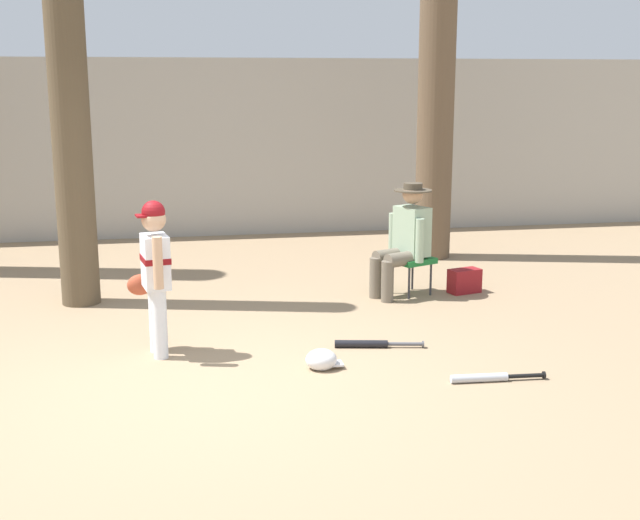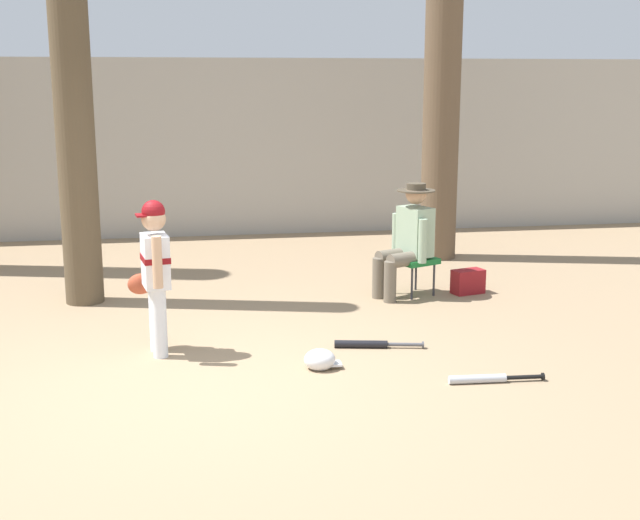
{
  "view_description": "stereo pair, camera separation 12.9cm",
  "coord_description": "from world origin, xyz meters",
  "px_view_note": "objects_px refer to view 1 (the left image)",
  "views": [
    {
      "loc": [
        -0.22,
        -5.88,
        2.26
      ],
      "look_at": [
        1.05,
        0.94,
        0.75
      ],
      "focal_mm": 46.7,
      "sensor_mm": 36.0,
      "label": 1
    },
    {
      "loc": [
        -0.09,
        -5.91,
        2.26
      ],
      "look_at": [
        1.05,
        0.94,
        0.75
      ],
      "focal_mm": 46.7,
      "sensor_mm": 36.0,
      "label": 2
    }
  ],
  "objects_px": {
    "folding_stool": "(411,261)",
    "batting_helmet_white": "(322,360)",
    "young_ballplayer": "(154,268)",
    "tree_behind_spectator": "(437,57)",
    "bat_aluminum_silver": "(487,378)",
    "tree_near_player": "(69,99)",
    "seated_spectator": "(405,237)",
    "bat_black_composite": "(368,344)",
    "handbag_beside_stool": "(464,281)"
  },
  "relations": [
    {
      "from": "seated_spectator",
      "to": "bat_aluminum_silver",
      "type": "distance_m",
      "value": 2.69
    },
    {
      "from": "tree_behind_spectator",
      "to": "handbag_beside_stool",
      "type": "relative_size",
      "value": 17.16
    },
    {
      "from": "bat_aluminum_silver",
      "to": "batting_helmet_white",
      "type": "relative_size",
      "value": 2.49
    },
    {
      "from": "young_ballplayer",
      "to": "batting_helmet_white",
      "type": "relative_size",
      "value": 4.36
    },
    {
      "from": "young_ballplayer",
      "to": "bat_aluminum_silver",
      "type": "xyz_separation_m",
      "value": [
        2.47,
        -1.12,
        -0.71
      ]
    },
    {
      "from": "young_ballplayer",
      "to": "bat_black_composite",
      "type": "relative_size",
      "value": 1.7
    },
    {
      "from": "bat_aluminum_silver",
      "to": "bat_black_composite",
      "type": "distance_m",
      "value": 1.19
    },
    {
      "from": "bat_aluminum_silver",
      "to": "bat_black_composite",
      "type": "height_order",
      "value": "same"
    },
    {
      "from": "tree_behind_spectator",
      "to": "folding_stool",
      "type": "distance_m",
      "value": 2.94
    },
    {
      "from": "young_ballplayer",
      "to": "bat_black_composite",
      "type": "xyz_separation_m",
      "value": [
        1.78,
        -0.15,
        -0.71
      ]
    },
    {
      "from": "seated_spectator",
      "to": "handbag_beside_stool",
      "type": "xyz_separation_m",
      "value": [
        0.68,
        0.0,
        -0.51
      ]
    },
    {
      "from": "tree_behind_spectator",
      "to": "seated_spectator",
      "type": "relative_size",
      "value": 4.86
    },
    {
      "from": "tree_behind_spectator",
      "to": "folding_stool",
      "type": "height_order",
      "value": "tree_behind_spectator"
    },
    {
      "from": "tree_near_player",
      "to": "tree_behind_spectator",
      "type": "bearing_deg",
      "value": 19.77
    },
    {
      "from": "tree_near_player",
      "to": "folding_stool",
      "type": "bearing_deg",
      "value": -4.67
    },
    {
      "from": "folding_stool",
      "to": "bat_black_composite",
      "type": "height_order",
      "value": "folding_stool"
    },
    {
      "from": "young_ballplayer",
      "to": "batting_helmet_white",
      "type": "xyz_separation_m",
      "value": [
        1.29,
        -0.6,
        -0.67
      ]
    },
    {
      "from": "tree_near_player",
      "to": "bat_black_composite",
      "type": "distance_m",
      "value": 3.82
    },
    {
      "from": "tree_behind_spectator",
      "to": "bat_aluminum_silver",
      "type": "distance_m",
      "value": 5.22
    },
    {
      "from": "handbag_beside_stool",
      "to": "seated_spectator",
      "type": "bearing_deg",
      "value": -179.94
    },
    {
      "from": "batting_helmet_white",
      "to": "young_ballplayer",
      "type": "bearing_deg",
      "value": 155.05
    },
    {
      "from": "tree_near_player",
      "to": "bat_aluminum_silver",
      "type": "relative_size",
      "value": 6.5
    },
    {
      "from": "seated_spectator",
      "to": "tree_behind_spectator",
      "type": "bearing_deg",
      "value": 63.73
    },
    {
      "from": "young_ballplayer",
      "to": "tree_near_player",
      "type": "bearing_deg",
      "value": 113.29
    },
    {
      "from": "batting_helmet_white",
      "to": "tree_behind_spectator",
      "type": "bearing_deg",
      "value": 60.9
    },
    {
      "from": "handbag_beside_stool",
      "to": "batting_helmet_white",
      "type": "height_order",
      "value": "handbag_beside_stool"
    },
    {
      "from": "seated_spectator",
      "to": "bat_black_composite",
      "type": "height_order",
      "value": "seated_spectator"
    },
    {
      "from": "tree_behind_spectator",
      "to": "bat_black_composite",
      "type": "xyz_separation_m",
      "value": [
        -1.71,
        -3.5,
        -2.5
      ]
    },
    {
      "from": "tree_behind_spectator",
      "to": "young_ballplayer",
      "type": "bearing_deg",
      "value": -136.11
    },
    {
      "from": "tree_near_player",
      "to": "seated_spectator",
      "type": "relative_size",
      "value": 4.04
    },
    {
      "from": "handbag_beside_stool",
      "to": "bat_aluminum_silver",
      "type": "bearing_deg",
      "value": -106.58
    },
    {
      "from": "tree_near_player",
      "to": "young_ballplayer",
      "type": "xyz_separation_m",
      "value": [
        0.78,
        -1.82,
        -1.33
      ]
    },
    {
      "from": "tree_near_player",
      "to": "handbag_beside_stool",
      "type": "distance_m",
      "value": 4.49
    },
    {
      "from": "tree_behind_spectator",
      "to": "young_ballplayer",
      "type": "xyz_separation_m",
      "value": [
        -3.49,
        -3.35,
        -1.79
      ]
    },
    {
      "from": "handbag_beside_stool",
      "to": "tree_near_player",
      "type": "bearing_deg",
      "value": 175.47
    },
    {
      "from": "tree_near_player",
      "to": "bat_aluminum_silver",
      "type": "bearing_deg",
      "value": -42.08
    },
    {
      "from": "folding_stool",
      "to": "bat_aluminum_silver",
      "type": "xyz_separation_m",
      "value": [
        -0.19,
        -2.66,
        -0.33
      ]
    },
    {
      "from": "tree_behind_spectator",
      "to": "handbag_beside_stool",
      "type": "height_order",
      "value": "tree_behind_spectator"
    },
    {
      "from": "folding_stool",
      "to": "batting_helmet_white",
      "type": "distance_m",
      "value": 2.56
    },
    {
      "from": "folding_stool",
      "to": "batting_helmet_white",
      "type": "relative_size",
      "value": 1.76
    },
    {
      "from": "tree_near_player",
      "to": "tree_behind_spectator",
      "type": "relative_size",
      "value": 0.83
    },
    {
      "from": "young_ballplayer",
      "to": "bat_black_composite",
      "type": "height_order",
      "value": "young_ballplayer"
    },
    {
      "from": "seated_spectator",
      "to": "handbag_beside_stool",
      "type": "relative_size",
      "value": 3.53
    },
    {
      "from": "folding_stool",
      "to": "seated_spectator",
      "type": "distance_m",
      "value": 0.29
    },
    {
      "from": "folding_stool",
      "to": "bat_black_composite",
      "type": "distance_m",
      "value": 1.93
    },
    {
      "from": "young_ballplayer",
      "to": "folding_stool",
      "type": "bearing_deg",
      "value": 30.03
    },
    {
      "from": "tree_near_player",
      "to": "bat_aluminum_silver",
      "type": "distance_m",
      "value": 4.84
    },
    {
      "from": "folding_stool",
      "to": "handbag_beside_stool",
      "type": "xyz_separation_m",
      "value": [
        0.59,
        -0.04,
        -0.23
      ]
    },
    {
      "from": "folding_stool",
      "to": "batting_helmet_white",
      "type": "xyz_separation_m",
      "value": [
        -1.37,
        -2.14,
        -0.29
      ]
    },
    {
      "from": "bat_aluminum_silver",
      "to": "tree_near_player",
      "type": "bearing_deg",
      "value": 137.92
    }
  ]
}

